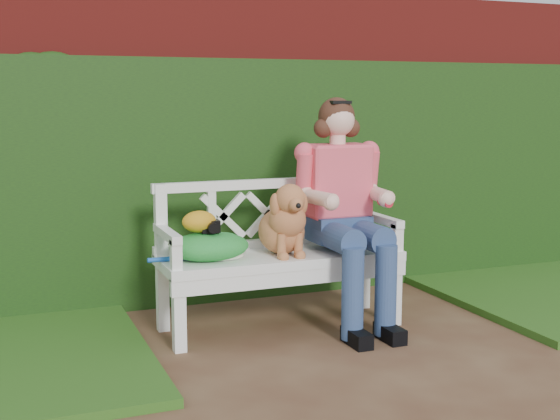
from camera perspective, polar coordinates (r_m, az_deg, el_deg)
name	(u,v)px	position (r m, az deg, el deg)	size (l,w,h in m)	color
ground	(381,370)	(4.11, 7.67, -11.99)	(60.00, 60.00, 0.00)	#4C2B1C
brick_wall	(258,143)	(5.59, -1.67, 5.13)	(10.00, 0.30, 2.20)	maroon
ivy_hedge	(269,179)	(5.41, -0.86, 2.36)	(10.00, 0.18, 1.70)	#1D460F
garden_bench	(280,290)	(4.71, 0.00, -6.14)	(1.58, 0.60, 0.48)	white
seated_woman	(340,212)	(4.76, 4.61, -0.17)	(0.60, 0.81, 1.43)	#C9444D
dog	(283,218)	(4.57, 0.26, -0.61)	(0.30, 0.41, 0.46)	#AA692D
tennis_racket	(213,255)	(4.54, -5.13, -3.46)	(0.62, 0.26, 0.03)	white
green_bag	(209,246)	(4.49, -5.43, -2.72)	(0.48, 0.37, 0.16)	green
camera_item	(210,226)	(4.45, -5.34, -1.24)	(0.11, 0.08, 0.07)	black
baseball_glove	(199,222)	(4.45, -6.18, -0.88)	(0.21, 0.15, 0.13)	#C48716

